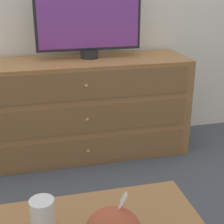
% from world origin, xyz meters
% --- Properties ---
extents(ground_plane, '(12.00, 12.00, 0.00)m').
position_xyz_m(ground_plane, '(0.00, 0.00, 0.00)').
color(ground_plane, '#474C56').
extents(dresser, '(1.55, 0.48, 0.72)m').
position_xyz_m(dresser, '(0.10, -0.26, 0.36)').
color(dresser, '#9E6B3D').
rests_on(dresser, ground_plane).
extents(tv, '(0.75, 0.13, 0.53)m').
position_xyz_m(tv, '(0.18, -0.21, 1.00)').
color(tv, '#232328').
rests_on(tv, dresser).
extents(drink_cup, '(0.08, 0.08, 0.11)m').
position_xyz_m(drink_cup, '(-0.24, -1.66, 0.51)').
color(drink_cup, beige).
rests_on(drink_cup, coffee_table).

